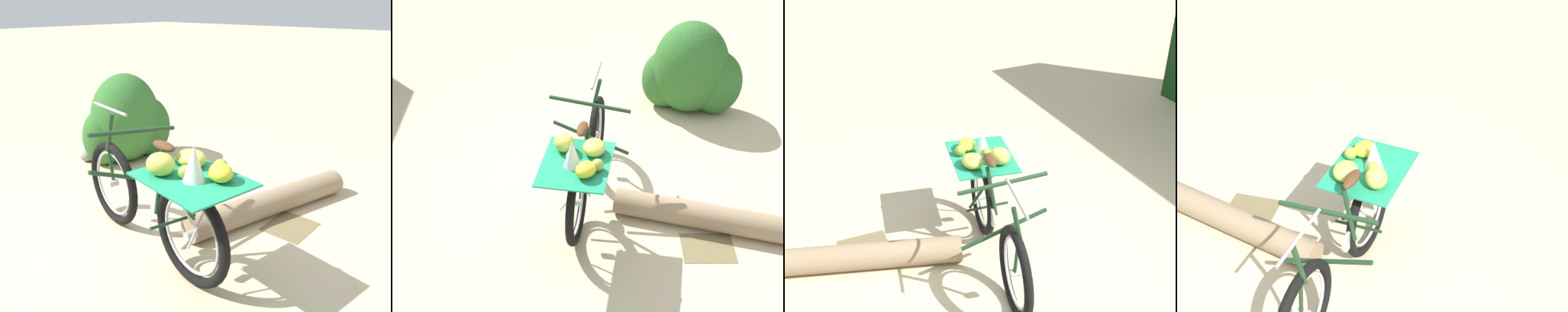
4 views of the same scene
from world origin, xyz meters
TOP-DOWN VIEW (x-y plane):
  - ground_plane at (0.00, 0.00)m, footprint 60.00×60.00m
  - bicycle at (-0.21, 0.25)m, footprint 0.79×1.80m
  - fallen_log at (-1.31, 0.56)m, footprint 1.72×0.69m
  - shrub_cluster at (-1.38, -1.48)m, footprint 1.10×0.75m
  - path_stone at (-1.02, -1.80)m, footprint 0.22×0.19m
  - leaf_litter_patch at (-1.23, 0.81)m, footprint 0.44×0.36m

SIDE VIEW (x-z plane):
  - ground_plane at x=0.00m, z-range 0.00..0.00m
  - leaf_litter_patch at x=-1.23m, z-range 0.00..0.01m
  - path_stone at x=-1.02m, z-range 0.00..0.14m
  - fallen_log at x=-1.31m, z-range 0.00..0.23m
  - shrub_cluster at x=-1.38m, z-range -0.06..0.98m
  - bicycle at x=-0.21m, z-range -0.03..1.00m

